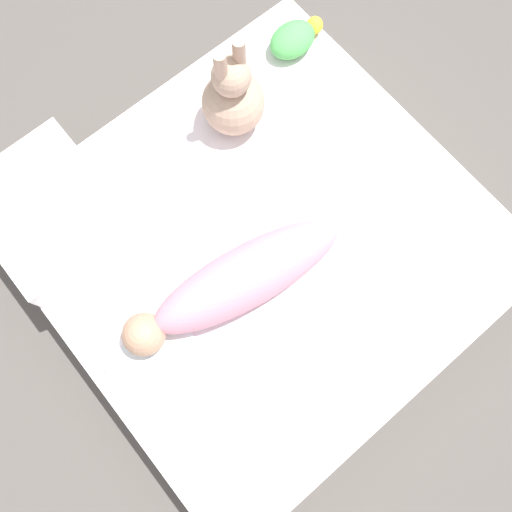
# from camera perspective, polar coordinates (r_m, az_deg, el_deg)

# --- Properties ---
(ground_plane) EXTENTS (12.00, 12.00, 0.00)m
(ground_plane) POSITION_cam_1_polar(r_m,az_deg,el_deg) (1.55, 0.75, -0.53)
(ground_plane) COLOR #514C47
(bed_mattress) EXTENTS (1.12, 1.09, 0.23)m
(bed_mattress) POSITION_cam_1_polar(r_m,az_deg,el_deg) (1.44, 0.81, 0.59)
(bed_mattress) COLOR white
(bed_mattress) RESTS_ON ground_plane
(burp_cloth) EXTENTS (0.22, 0.16, 0.02)m
(burp_cloth) POSITION_cam_1_polar(r_m,az_deg,el_deg) (1.29, -11.44, -11.62)
(burp_cloth) COLOR white
(burp_cloth) RESTS_ON bed_mattress
(swaddled_baby) EXTENTS (0.60, 0.24, 0.16)m
(swaddled_baby) POSITION_cam_1_polar(r_m,az_deg,el_deg) (1.21, -1.94, -2.84)
(swaddled_baby) COLOR pink
(swaddled_baby) RESTS_ON bed_mattress
(pillow) EXTENTS (0.32, 0.38, 0.09)m
(pillow) POSITION_cam_1_polar(r_m,az_deg,el_deg) (1.41, -22.68, 4.79)
(pillow) COLOR white
(pillow) RESTS_ON bed_mattress
(bunny_plush) EXTENTS (0.17, 0.17, 0.31)m
(bunny_plush) POSITION_cam_1_polar(r_m,az_deg,el_deg) (1.37, -2.66, 17.60)
(bunny_plush) COLOR tan
(bunny_plush) RESTS_ON bed_mattress
(turtle_plush) EXTENTS (0.18, 0.11, 0.08)m
(turtle_plush) POSITION_cam_1_polar(r_m,az_deg,el_deg) (1.57, 4.43, 23.55)
(turtle_plush) COLOR #51B756
(turtle_plush) RESTS_ON bed_mattress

